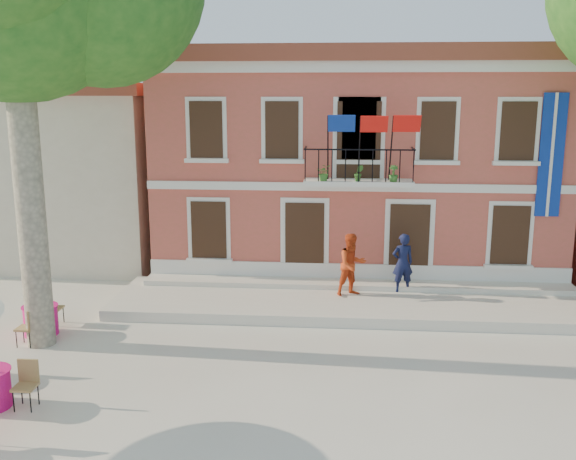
% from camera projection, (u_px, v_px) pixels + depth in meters
% --- Properties ---
extents(ground, '(90.00, 90.00, 0.00)m').
position_uv_depth(ground, '(271.00, 370.00, 14.40)').
color(ground, beige).
rests_on(ground, ground).
extents(main_building, '(13.50, 9.59, 7.50)m').
position_uv_depth(main_building, '(355.00, 158.00, 23.18)').
color(main_building, '#C95248').
rests_on(main_building, ground).
extents(neighbor_west, '(9.40, 9.40, 6.40)m').
position_uv_depth(neighbor_west, '(61.00, 167.00, 25.20)').
color(neighbor_west, beige).
rests_on(neighbor_west, ground).
extents(terrace, '(14.00, 3.40, 0.30)m').
position_uv_depth(terrace, '(357.00, 303.00, 18.50)').
color(terrace, silver).
rests_on(terrace, ground).
extents(pedestrian_navy, '(0.73, 0.57, 1.76)m').
position_uv_depth(pedestrian_navy, '(403.00, 263.00, 18.92)').
color(pedestrian_navy, '#101536').
rests_on(pedestrian_navy, terrace).
extents(pedestrian_orange, '(1.11, 1.03, 1.83)m').
position_uv_depth(pedestrian_orange, '(352.00, 265.00, 18.57)').
color(pedestrian_orange, '#C63E17').
rests_on(pedestrian_orange, terrace).
extents(cafe_table_3, '(0.90, 1.93, 0.95)m').
position_uv_depth(cafe_table_3, '(41.00, 319.00, 16.43)').
color(cafe_table_3, '#EA1692').
rests_on(cafe_table_3, ground).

